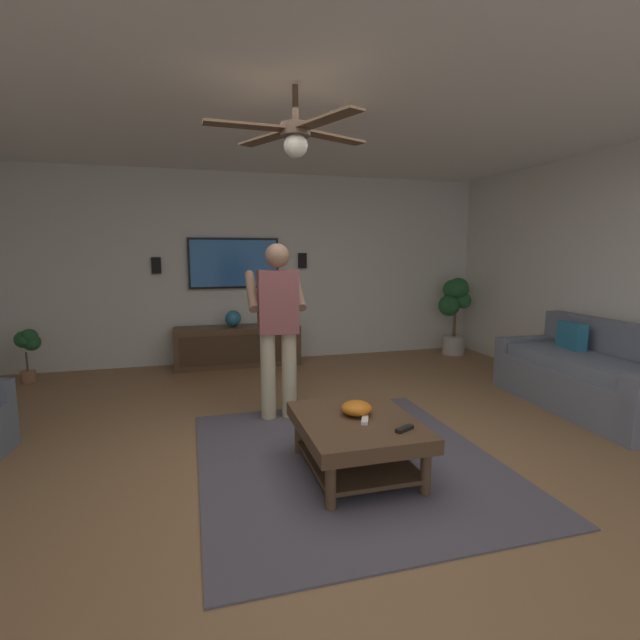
# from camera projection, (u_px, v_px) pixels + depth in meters

# --- Properties ---
(ground_plane) EXTENTS (8.45, 8.45, 0.00)m
(ground_plane) POSITION_uv_depth(u_px,v_px,m) (333.00, 463.00, 3.46)
(ground_plane) COLOR olive
(wall_back_tv) EXTENTS (0.10, 6.91, 2.66)m
(wall_back_tv) POSITION_uv_depth(u_px,v_px,m) (260.00, 268.00, 6.67)
(wall_back_tv) COLOR silver
(wall_back_tv) RESTS_ON ground
(ceiling_slab) EXTENTS (7.25, 6.91, 0.10)m
(ceiling_slab) POSITION_uv_depth(u_px,v_px,m) (334.00, 77.00, 3.07)
(ceiling_slab) COLOR white
(area_rug) EXTENTS (2.48, 2.18, 0.01)m
(area_rug) POSITION_uv_depth(u_px,v_px,m) (347.00, 460.00, 3.50)
(area_rug) COLOR #514C56
(area_rug) RESTS_ON ground
(couch) EXTENTS (1.95, 0.97, 0.87)m
(couch) POSITION_uv_depth(u_px,v_px,m) (590.00, 377.00, 4.64)
(couch) COLOR slate
(couch) RESTS_ON ground
(coffee_table) EXTENTS (1.00, 0.80, 0.40)m
(coffee_table) POSITION_uv_depth(u_px,v_px,m) (357.00, 433.00, 3.27)
(coffee_table) COLOR #513823
(coffee_table) RESTS_ON ground
(media_console) EXTENTS (0.45, 1.70, 0.55)m
(media_console) POSITION_uv_depth(u_px,v_px,m) (238.00, 346.00, 6.41)
(media_console) COLOR #513823
(media_console) RESTS_ON ground
(tv) EXTENTS (0.05, 1.25, 0.70)m
(tv) POSITION_uv_depth(u_px,v_px,m) (234.00, 263.00, 6.47)
(tv) COLOR black
(person_standing) EXTENTS (0.54, 0.55, 1.64)m
(person_standing) POSITION_uv_depth(u_px,v_px,m) (278.00, 321.00, 4.29)
(person_standing) COLOR #C6B793
(person_standing) RESTS_ON ground
(potted_plant_tall) EXTENTS (0.40, 0.47, 1.18)m
(potted_plant_tall) POSITION_uv_depth(u_px,v_px,m) (454.00, 307.00, 7.10)
(potted_plant_tall) COLOR #B7B2A8
(potted_plant_tall) RESTS_ON ground
(potted_plant_short) EXTENTS (0.23, 0.28, 0.65)m
(potted_plant_short) POSITION_uv_depth(u_px,v_px,m) (28.00, 344.00, 5.57)
(potted_plant_short) COLOR #9E6B4C
(potted_plant_short) RESTS_ON ground
(bowl) EXTENTS (0.22, 0.22, 0.10)m
(bowl) POSITION_uv_depth(u_px,v_px,m) (357.00, 408.00, 3.33)
(bowl) COLOR orange
(bowl) RESTS_ON coffee_table
(remote_white) EXTENTS (0.15, 0.10, 0.02)m
(remote_white) POSITION_uv_depth(u_px,v_px,m) (365.00, 420.00, 3.20)
(remote_white) COLOR white
(remote_white) RESTS_ON coffee_table
(remote_black) EXTENTS (0.11, 0.15, 0.02)m
(remote_black) POSITION_uv_depth(u_px,v_px,m) (405.00, 429.00, 3.04)
(remote_black) COLOR black
(remote_black) RESTS_ON coffee_table
(remote_grey) EXTENTS (0.11, 0.15, 0.02)m
(remote_grey) POSITION_uv_depth(u_px,v_px,m) (351.00, 409.00, 3.43)
(remote_grey) COLOR slate
(remote_grey) RESTS_ON coffee_table
(vase_round) EXTENTS (0.22, 0.22, 0.22)m
(vase_round) POSITION_uv_depth(u_px,v_px,m) (233.00, 318.00, 6.38)
(vase_round) COLOR teal
(vase_round) RESTS_ON media_console
(wall_speaker_left) EXTENTS (0.06, 0.12, 0.22)m
(wall_speaker_left) POSITION_uv_depth(u_px,v_px,m) (302.00, 261.00, 6.75)
(wall_speaker_left) COLOR black
(wall_speaker_right) EXTENTS (0.06, 0.12, 0.22)m
(wall_speaker_right) POSITION_uv_depth(u_px,v_px,m) (156.00, 265.00, 6.21)
(wall_speaker_right) COLOR black
(ceiling_fan) EXTENTS (1.14, 1.18, 0.46)m
(ceiling_fan) POSITION_uv_depth(u_px,v_px,m) (295.00, 135.00, 3.07)
(ceiling_fan) COLOR #4C3828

